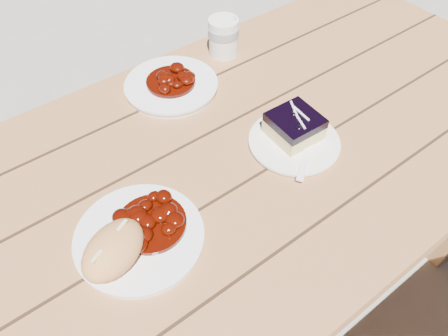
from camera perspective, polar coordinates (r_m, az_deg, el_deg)
ground at (r=1.54m, az=-4.40°, el=-20.28°), size 60.00×60.00×0.00m
picnic_table at (r=1.01m, az=-6.34°, el=-8.36°), size 2.00×1.55×0.75m
main_plate at (r=0.82m, az=-10.97°, el=-8.94°), size 0.23×0.23×0.02m
goulash_stew at (r=0.80m, az=-9.59°, el=-6.53°), size 0.13×0.13×0.04m
bread_roll at (r=0.76m, az=-14.27°, el=-10.32°), size 0.15×0.13×0.07m
dessert_plate at (r=0.97m, az=9.13°, el=3.34°), size 0.19×0.19×0.01m
blueberry_cake at (r=0.96m, az=9.18°, el=5.48°), size 0.10×0.10×0.06m
fork_dessert at (r=0.93m, az=10.59°, el=1.18°), size 0.15×0.11×0.00m
coffee_cup at (r=1.20m, az=-0.07°, el=16.77°), size 0.08×0.08×0.10m
second_plate at (r=1.11m, az=-6.90°, el=10.60°), size 0.22×0.22×0.02m
second_stew at (r=1.09m, az=-7.04°, el=11.79°), size 0.12×0.12×0.04m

